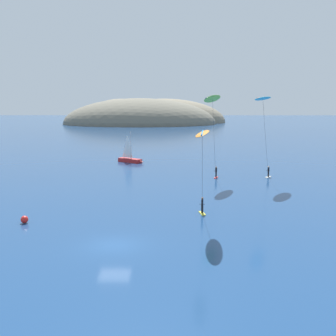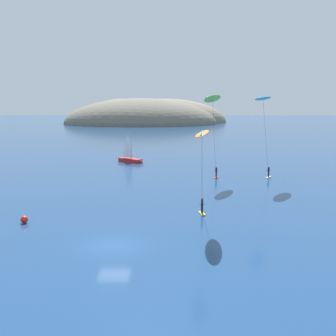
{
  "view_description": "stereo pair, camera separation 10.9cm",
  "coord_description": "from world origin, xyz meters",
  "px_view_note": "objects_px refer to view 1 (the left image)",
  "views": [
    {
      "loc": [
        4.53,
        -31.85,
        11.31
      ],
      "look_at": [
        4.1,
        19.82,
        3.02
      ],
      "focal_mm": 45.0,
      "sensor_mm": 36.0,
      "label": 1
    },
    {
      "loc": [
        4.63,
        -31.85,
        11.31
      ],
      "look_at": [
        4.1,
        19.82,
        3.02
      ],
      "focal_mm": 45.0,
      "sensor_mm": 36.0,
      "label": 2
    }
  ],
  "objects_px": {
    "kitesurfer_orange": "(202,140)",
    "marker_buoy": "(24,219)",
    "kitesurfer_lime": "(213,104)",
    "sailboat_near": "(131,159)",
    "kitesurfer_cyan": "(263,104)"
  },
  "relations": [
    {
      "from": "kitesurfer_orange",
      "to": "marker_buoy",
      "type": "height_order",
      "value": "kitesurfer_orange"
    },
    {
      "from": "kitesurfer_lime",
      "to": "marker_buoy",
      "type": "distance_m",
      "value": 31.0
    },
    {
      "from": "sailboat_near",
      "to": "marker_buoy",
      "type": "xyz_separation_m",
      "value": [
        -6.25,
        -39.27,
        -0.29
      ]
    },
    {
      "from": "sailboat_near",
      "to": "kitesurfer_cyan",
      "type": "relative_size",
      "value": 0.48
    },
    {
      "from": "sailboat_near",
      "to": "kitesurfer_lime",
      "type": "height_order",
      "value": "kitesurfer_lime"
    },
    {
      "from": "kitesurfer_orange",
      "to": "kitesurfer_lime",
      "type": "bearing_deg",
      "value": 82.17
    },
    {
      "from": "kitesurfer_lime",
      "to": "kitesurfer_cyan",
      "type": "relative_size",
      "value": 1.02
    },
    {
      "from": "sailboat_near",
      "to": "kitesurfer_lime",
      "type": "distance_m",
      "value": 24.29
    },
    {
      "from": "kitesurfer_cyan",
      "to": "marker_buoy",
      "type": "distance_m",
      "value": 35.04
    },
    {
      "from": "kitesurfer_cyan",
      "to": "marker_buoy",
      "type": "relative_size",
      "value": 17.04
    },
    {
      "from": "marker_buoy",
      "to": "kitesurfer_lime",
      "type": "bearing_deg",
      "value": 48.03
    },
    {
      "from": "kitesurfer_orange",
      "to": "marker_buoy",
      "type": "xyz_separation_m",
      "value": [
        -16.5,
        0.14,
        -7.46
      ]
    },
    {
      "from": "kitesurfer_lime",
      "to": "marker_buoy",
      "type": "height_order",
      "value": "kitesurfer_lime"
    },
    {
      "from": "kitesurfer_orange",
      "to": "marker_buoy",
      "type": "distance_m",
      "value": 18.1
    },
    {
      "from": "kitesurfer_orange",
      "to": "kitesurfer_cyan",
      "type": "bearing_deg",
      "value": 64.63
    }
  ]
}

